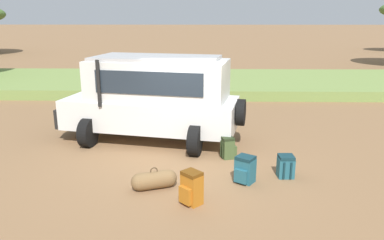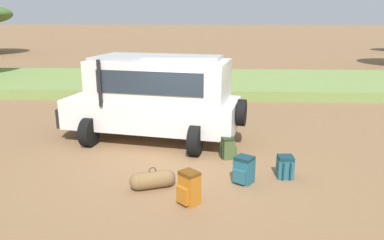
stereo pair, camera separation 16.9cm
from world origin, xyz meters
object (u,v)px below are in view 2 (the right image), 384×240
at_px(backpack_cluster_center, 189,188).
at_px(backpack_outermost, 285,167).
at_px(duffel_bag_low_black_case, 153,180).
at_px(safari_vehicle, 155,97).
at_px(backpack_near_rear_wheel, 228,148).
at_px(backpack_beside_front_wheel, 244,170).

height_order(backpack_cluster_center, backpack_outermost, backpack_cluster_center).
height_order(backpack_outermost, duffel_bag_low_black_case, backpack_outermost).
distance_m(backpack_cluster_center, backpack_outermost, 2.47).
distance_m(safari_vehicle, backpack_cluster_center, 4.15).
xyz_separation_m(backpack_near_rear_wheel, backpack_outermost, (1.22, -1.14, -0.02)).
relative_size(backpack_cluster_center, backpack_outermost, 1.29).
distance_m(backpack_cluster_center, backpack_near_rear_wheel, 2.60).
relative_size(safari_vehicle, backpack_beside_front_wheel, 9.18).
height_order(safari_vehicle, backpack_cluster_center, safari_vehicle).
distance_m(backpack_beside_front_wheel, duffel_bag_low_black_case, 1.97).
relative_size(backpack_beside_front_wheel, backpack_near_rear_wheel, 1.08).
bearing_deg(backpack_beside_front_wheel, backpack_outermost, 18.14).
relative_size(backpack_outermost, duffel_bag_low_black_case, 0.54).
height_order(backpack_cluster_center, duffel_bag_low_black_case, backpack_cluster_center).
bearing_deg(backpack_beside_front_wheel, backpack_cluster_center, -138.72).
xyz_separation_m(backpack_near_rear_wheel, duffel_bag_low_black_case, (-1.67, -1.80, -0.08)).
xyz_separation_m(backpack_beside_front_wheel, duffel_bag_low_black_case, (-1.94, -0.35, -0.10)).
distance_m(backpack_outermost, duffel_bag_low_black_case, 2.97).
bearing_deg(safari_vehicle, backpack_cluster_center, -73.29).
distance_m(backpack_beside_front_wheel, backpack_cluster_center, 1.52).
height_order(safari_vehicle, duffel_bag_low_black_case, safari_vehicle).
height_order(backpack_near_rear_wheel, duffel_bag_low_black_case, backpack_near_rear_wheel).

